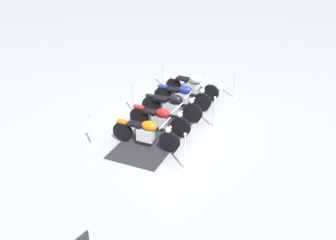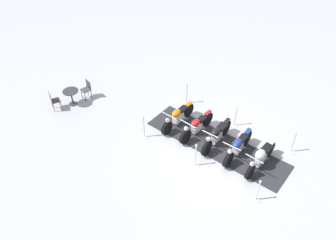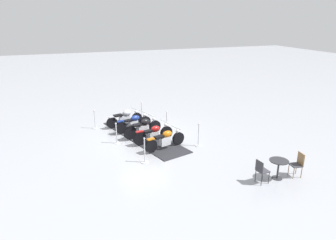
# 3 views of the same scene
# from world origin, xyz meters

# --- Properties ---
(ground_plane) EXTENTS (80.00, 80.00, 0.00)m
(ground_plane) POSITION_xyz_m (0.00, 0.00, 0.00)
(ground_plane) COLOR #A8AAB2
(display_platform) EXTENTS (3.21, 6.36, 0.03)m
(display_platform) POSITION_xyz_m (0.00, 0.00, 0.02)
(display_platform) COLOR #28282D
(display_platform) RESTS_ON ground_plane
(motorcycle_copper) EXTENTS (2.15, 0.91, 0.92)m
(motorcycle_copper) POSITION_xyz_m (0.56, -1.89, 0.47)
(motorcycle_copper) COLOR black
(motorcycle_copper) RESTS_ON display_platform
(motorcycle_maroon) EXTENTS (2.15, 0.81, 0.97)m
(motorcycle_maroon) POSITION_xyz_m (0.30, -0.94, 0.48)
(motorcycle_maroon) COLOR black
(motorcycle_maroon) RESTS_ON display_platform
(motorcycle_black) EXTENTS (2.14, 0.91, 1.00)m
(motorcycle_black) POSITION_xyz_m (0.03, 0.01, 0.52)
(motorcycle_black) COLOR black
(motorcycle_black) RESTS_ON display_platform
(motorcycle_navy) EXTENTS (2.13, 0.94, 0.97)m
(motorcycle_navy) POSITION_xyz_m (-0.24, 0.96, 0.48)
(motorcycle_navy) COLOR black
(motorcycle_navy) RESTS_ON display_platform
(motorcycle_chrome) EXTENTS (2.14, 0.81, 0.92)m
(motorcycle_chrome) POSITION_xyz_m (-0.49, 1.91, 0.52)
(motorcycle_chrome) COLOR black
(motorcycle_chrome) RESTS_ON display_platform
(stanchion_left_rear) EXTENTS (0.33, 0.33, 1.07)m
(stanchion_left_rear) POSITION_xyz_m (-2.16, 2.11, 0.34)
(stanchion_left_rear) COLOR silver
(stanchion_left_rear) RESTS_ON ground_plane
(stanchion_left_front) EXTENTS (0.36, 0.36, 1.14)m
(stanchion_left_front) POSITION_xyz_m (-0.75, -2.93, 0.34)
(stanchion_left_front) COLOR silver
(stanchion_left_front) RESTS_ON ground_plane
(stanchion_right_front) EXTENTS (0.32, 0.32, 1.15)m
(stanchion_right_front) POSITION_xyz_m (2.16, -2.11, 0.39)
(stanchion_right_front) COLOR silver
(stanchion_right_front) RESTS_ON ground_plane
(stanchion_left_mid) EXTENTS (0.31, 0.31, 1.07)m
(stanchion_left_mid) POSITION_xyz_m (-1.46, -0.41, 0.36)
(stanchion_left_mid) COLOR silver
(stanchion_left_mid) RESTS_ON ground_plane
(stanchion_right_mid) EXTENTS (0.32, 0.32, 1.12)m
(stanchion_right_mid) POSITION_xyz_m (1.46, 0.41, 0.37)
(stanchion_right_mid) COLOR silver
(stanchion_right_mid) RESTS_ON ground_plane
(stanchion_right_rear) EXTENTS (0.29, 0.29, 1.04)m
(stanchion_right_rear) POSITION_xyz_m (0.75, 2.93, 0.37)
(stanchion_right_rear) COLOR silver
(stanchion_right_rear) RESTS_ON ground_plane
(cafe_table) EXTENTS (0.73, 0.73, 0.76)m
(cafe_table) POSITION_xyz_m (3.67, -6.03, 0.57)
(cafe_table) COLOR #2D2D33
(cafe_table) RESTS_ON ground_plane
(cafe_chair_near_table) EXTENTS (0.43, 0.43, 0.92)m
(cafe_chair_near_table) POSITION_xyz_m (2.85, -6.08, 0.54)
(cafe_chair_near_table) COLOR #2D2D33
(cafe_chair_near_table) RESTS_ON ground_plane
(cafe_chair_across_table) EXTENTS (0.45, 0.45, 0.97)m
(cafe_chair_across_table) POSITION_xyz_m (4.49, -6.13, 0.56)
(cafe_chair_across_table) COLOR olive
(cafe_chair_across_table) RESTS_ON ground_plane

